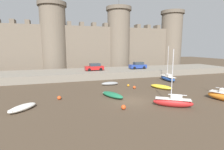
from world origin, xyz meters
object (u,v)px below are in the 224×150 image
Objects in this scene: rowboat_foreground_centre at (22,108)px; mooring_buoy_mid_mud at (59,98)px; sailboat_foreground_left at (168,78)px; sailboat_near_channel_right at (173,102)px; mooring_buoy_near_shore at (128,85)px; rowboat_near_channel_left at (161,87)px; car_quay_centre_west at (138,66)px; rowboat_midflat_left at (110,83)px; mooring_buoy_off_centre at (123,107)px; rowboat_midflat_right at (112,95)px; car_quay_centre_east at (94,67)px; mooring_buoy_near_channel at (134,87)px.

rowboat_foreground_centre is 6.43× the size of mooring_buoy_mid_mud.
sailboat_near_channel_right is at bearing -123.01° from sailboat_foreground_left.
rowboat_foreground_centre is 16.57m from mooring_buoy_near_shore.
car_quay_centre_west reaches higher than rowboat_near_channel_left.
rowboat_midflat_left is 3.30m from mooring_buoy_near_shore.
mooring_buoy_off_centre is (-4.75, -9.99, 0.06)m from mooring_buoy_near_shore.
rowboat_midflat_left is at bearing 75.83° from rowboat_midflat_right.
mooring_buoy_near_shore is at bearing -73.26° from car_quay_centre_east.
rowboat_near_channel_left reaches higher than mooring_buoy_near_shore.
mooring_buoy_off_centre reaches higher than mooring_buoy_near_shore.
mooring_buoy_near_channel is (11.57, 2.55, -0.02)m from mooring_buoy_mid_mud.
rowboat_midflat_right reaches higher than rowboat_midflat_left.
mooring_buoy_mid_mud is (-20.63, -6.60, -0.32)m from sailboat_foreground_left.
rowboat_foreground_centre is at bearing -168.33° from rowboat_near_channel_left.
sailboat_near_channel_right is 13.72× the size of mooring_buoy_near_channel.
rowboat_foreground_centre is 6.24× the size of mooring_buoy_off_centre.
rowboat_foreground_centre is 6.91× the size of mooring_buoy_near_channel.
rowboat_midflat_right is 6.88m from mooring_buoy_near_shore.
car_quay_centre_west is at bearing 73.85° from sailboat_near_channel_right.
rowboat_near_channel_left is 0.58× the size of sailboat_foreground_left.
rowboat_midflat_left is 9.62m from car_quay_centre_east.
mooring_buoy_mid_mud is 12.04m from mooring_buoy_near_shore.
rowboat_foreground_centre reaches higher than mooring_buoy_near_shore.
rowboat_near_channel_left is 15.72m from mooring_buoy_mid_mud.
rowboat_midflat_right is 15.78m from sailboat_foreground_left.
car_quay_centre_west is at bearing -0.07° from car_quay_centre_east.
sailboat_foreground_left is at bearing 21.01° from rowboat_foreground_centre.
sailboat_near_channel_right is 12.39× the size of mooring_buoy_off_centre.
car_quay_centre_west reaches higher than mooring_buoy_off_centre.
car_quay_centre_east is at bearing 94.42° from rowboat_midflat_left.
car_quay_centre_east reaches higher than rowboat_midflat_left.
rowboat_foreground_centre reaches higher than mooring_buoy_mid_mud.
mooring_buoy_mid_mud is at bearing -162.25° from sailboat_foreground_left.
rowboat_midflat_left is 0.45× the size of sailboat_foreground_left.
car_quay_centre_east reaches higher than rowboat_near_channel_left.
rowboat_midflat_left is 10.58m from mooring_buoy_mid_mud.
rowboat_foreground_centre is 21.81m from car_quay_centre_east.
car_quay_centre_east is (-12.78, 9.01, 1.62)m from sailboat_foreground_left.
car_quay_centre_east is (7.84, 15.61, 1.94)m from mooring_buoy_mid_mud.
mooring_buoy_near_shore is at bearing 49.32° from rowboat_midflat_right.
mooring_buoy_near_channel is at bearing 93.07° from sailboat_near_channel_right.
mooring_buoy_near_shore is at bearing 100.46° from mooring_buoy_near_channel.
mooring_buoy_near_channel is 14.90m from car_quay_centre_west.
rowboat_near_channel_left is (8.90, 2.18, -0.00)m from rowboat_midflat_right.
car_quay_centre_west reaches higher than mooring_buoy_mid_mud.
rowboat_near_channel_left is 4.30m from mooring_buoy_near_channel.
mooring_buoy_mid_mud is 0.12× the size of car_quay_centre_east.
sailboat_foreground_left reaches higher than mooring_buoy_mid_mud.
rowboat_midflat_right is 5.93m from mooring_buoy_near_channel.
rowboat_midflat_left is 7.36m from rowboat_midflat_right.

